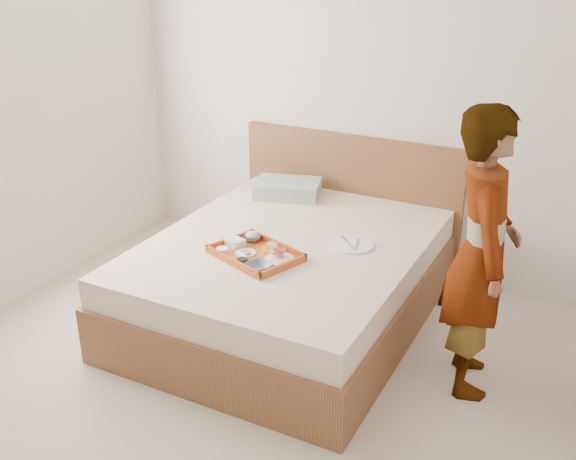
# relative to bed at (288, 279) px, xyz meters

# --- Properties ---
(ground) EXTENTS (3.50, 4.00, 0.01)m
(ground) POSITION_rel_bed_xyz_m (0.04, -1.00, -0.27)
(ground) COLOR #C0B3A3
(ground) RESTS_ON ground
(wall_back) EXTENTS (3.50, 0.01, 2.60)m
(wall_back) POSITION_rel_bed_xyz_m (0.04, 1.00, 1.04)
(wall_back) COLOR silver
(wall_back) RESTS_ON ground
(bed) EXTENTS (1.65, 2.00, 0.53)m
(bed) POSITION_rel_bed_xyz_m (0.00, 0.00, 0.00)
(bed) COLOR brown
(bed) RESTS_ON ground
(headboard) EXTENTS (1.65, 0.06, 0.95)m
(headboard) POSITION_rel_bed_xyz_m (0.00, 0.97, 0.21)
(headboard) COLOR brown
(headboard) RESTS_ON ground
(pillow) EXTENTS (0.52, 0.42, 0.11)m
(pillow) POSITION_rel_bed_xyz_m (-0.36, 0.69, 0.32)
(pillow) COLOR #9BB39C
(pillow) RESTS_ON bed
(tray) EXTENTS (0.58, 0.50, 0.04)m
(tray) POSITION_rel_bed_xyz_m (-0.07, -0.28, 0.29)
(tray) COLOR #BA551B
(tray) RESTS_ON bed
(prawn_plate) EXTENTS (0.22, 0.22, 0.01)m
(prawn_plate) POSITION_rel_bed_xyz_m (0.09, -0.28, 0.28)
(prawn_plate) COLOR white
(prawn_plate) RESTS_ON tray
(navy_bowl_big) EXTENTS (0.18, 0.18, 0.03)m
(navy_bowl_big) POSITION_rel_bed_xyz_m (0.04, -0.44, 0.30)
(navy_bowl_big) COLOR #192347
(navy_bowl_big) RESTS_ON tray
(sauce_dish) EXTENTS (0.09, 0.09, 0.03)m
(sauce_dish) POSITION_rel_bed_xyz_m (-0.07, -0.42, 0.29)
(sauce_dish) COLOR black
(sauce_dish) RESTS_ON tray
(meat_plate) EXTENTS (0.16, 0.16, 0.01)m
(meat_plate) POSITION_rel_bed_xyz_m (-0.12, -0.30, 0.28)
(meat_plate) COLOR white
(meat_plate) RESTS_ON tray
(bread_plate) EXTENTS (0.15, 0.15, 0.01)m
(bread_plate) POSITION_rel_bed_xyz_m (-0.01, -0.19, 0.28)
(bread_plate) COLOR orange
(bread_plate) RESTS_ON tray
(salad_bowl) EXTENTS (0.14, 0.14, 0.03)m
(salad_bowl) POSITION_rel_bed_xyz_m (-0.18, -0.12, 0.30)
(salad_bowl) COLOR #192347
(salad_bowl) RESTS_ON tray
(plastic_tub) EXTENTS (0.13, 0.11, 0.04)m
(plastic_tub) POSITION_rel_bed_xyz_m (-0.23, -0.24, 0.30)
(plastic_tub) COLOR silver
(plastic_tub) RESTS_ON tray
(cheese_round) EXTENTS (0.09, 0.09, 0.02)m
(cheese_round) POSITION_rel_bed_xyz_m (-0.25, -0.34, 0.29)
(cheese_round) COLOR white
(cheese_round) RESTS_ON tray
(dinner_plate) EXTENTS (0.35, 0.35, 0.01)m
(dinner_plate) POSITION_rel_bed_xyz_m (0.37, 0.11, 0.27)
(dinner_plate) COLOR white
(dinner_plate) RESTS_ON bed
(person) EXTENTS (0.52, 0.64, 1.53)m
(person) POSITION_rel_bed_xyz_m (1.17, -0.14, 0.50)
(person) COLOR silver
(person) RESTS_ON ground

